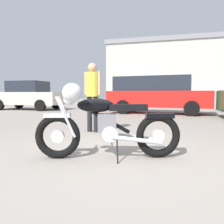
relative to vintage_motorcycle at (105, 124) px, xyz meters
The scene contains 6 objects.
ground_plane 0.60m from the vintage_motorcycle, 28.35° to the left, with size 80.00×80.00×0.00m, color gray.
vintage_motorcycle is the anchor object (origin of this frame).
bystander 2.37m from the vintage_motorcycle, 115.41° to the left, with size 0.45×0.30×1.66m.
red_hatchback_near 7.89m from the vintage_motorcycle, 89.98° to the left, with size 4.82×2.24×1.74m.
blue_hatchback_right 11.28m from the vintage_motorcycle, 131.81° to the left, with size 4.22×1.96×1.67m.
industrial_building 28.32m from the vintage_motorcycle, 89.85° to the left, with size 15.18×11.73×7.21m.
Camera 1 is at (0.70, -3.17, 0.92)m, focal length 36.15 mm.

